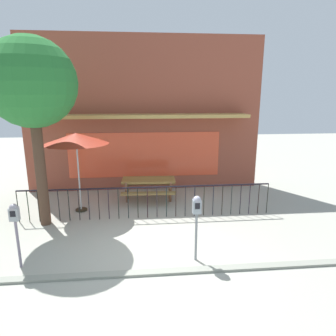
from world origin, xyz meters
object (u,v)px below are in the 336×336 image
Objects in this scene: patio_umbrella at (76,139)px; street_tree at (31,84)px; picnic_table_left at (149,184)px; parking_meter_near at (197,211)px; parking_meter_far at (15,219)px.

street_tree reaches higher than patio_umbrella.
parking_meter_near is at bearing -76.99° from picnic_table_left.
parking_meter_near is 1.05× the size of parking_meter_far.
parking_meter_near is (3.08, -3.22, -1.13)m from patio_umbrella.
picnic_table_left is at bearing 53.39° from parking_meter_far.
parking_meter_near is at bearing -46.24° from patio_umbrella.
street_tree is at bearing 149.61° from parking_meter_near.
street_tree is (-0.11, 2.21, 2.73)m from parking_meter_far.
parking_meter_near is at bearing -30.39° from street_tree.
patio_umbrella reaches higher than parking_meter_far.
parking_meter_far reaches higher than picnic_table_left.
street_tree reaches higher than parking_meter_far.
patio_umbrella is at bearing -161.53° from picnic_table_left.
street_tree is at bearing -150.95° from picnic_table_left.
patio_umbrella is at bearing 48.87° from street_tree.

